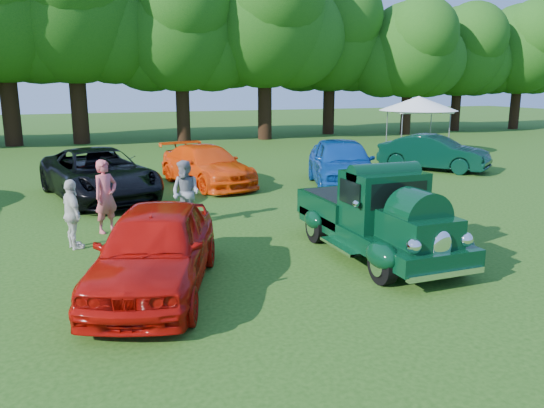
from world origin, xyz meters
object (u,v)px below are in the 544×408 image
object	(u,v)px
red_convertible	(155,249)
spectator_white	(72,214)
spectator_pink	(106,196)
canopy_tent	(418,104)
back_car_black	(99,174)
back_car_green	(434,153)
hero_pickup	(376,218)
back_car_blue	(342,163)
spectator_grey	(186,193)
back_car_orange	(207,166)

from	to	relation	value
red_convertible	spectator_white	bearing A→B (deg)	133.38
spectator_pink	canopy_tent	world-z (taller)	canopy_tent
spectator_pink	canopy_tent	xyz separation A→B (m)	(15.84, 9.59, 1.65)
back_car_black	canopy_tent	xyz separation A→B (m)	(15.78, 5.50, 1.75)
back_car_green	spectator_white	world-z (taller)	spectator_white
hero_pickup	spectator_pink	world-z (taller)	hero_pickup
back_car_blue	canopy_tent	distance (m)	10.31
red_convertible	back_car_black	bearing A→B (deg)	113.54
spectator_grey	spectator_white	xyz separation A→B (m)	(-2.72, -1.12, -0.06)
back_car_black	spectator_grey	size ratio (longest dim) A/B	3.40
hero_pickup	back_car_black	size ratio (longest dim) A/B	0.82
back_car_green	back_car_black	bearing A→B (deg)	147.43
back_car_green	back_car_blue	bearing A→B (deg)	163.62
spectator_pink	spectator_white	bearing A→B (deg)	-160.20
back_car_black	back_car_blue	bearing A→B (deg)	-20.19
back_car_black	canopy_tent	bearing A→B (deg)	6.40
red_convertible	canopy_tent	distance (m)	20.67
back_car_black	spectator_white	size ratio (longest dim) A/B	3.67
spectator_white	back_car_green	bearing A→B (deg)	-82.17
red_convertible	canopy_tent	size ratio (longest dim) A/B	0.92
spectator_grey	back_car_blue	bearing A→B (deg)	75.37
back_car_green	back_car_orange	bearing A→B (deg)	142.92
back_car_orange	canopy_tent	size ratio (longest dim) A/B	1.00
back_car_blue	spectator_pink	bearing A→B (deg)	-140.02
back_car_orange	back_car_blue	world-z (taller)	back_car_blue
hero_pickup	spectator_pink	size ratio (longest dim) A/B	2.60
back_car_orange	red_convertible	bearing A→B (deg)	-121.88
red_convertible	back_car_black	world-z (taller)	back_car_black
back_car_orange	canopy_tent	bearing A→B (deg)	7.66
back_car_black	spectator_grey	distance (m)	4.51
hero_pickup	canopy_tent	distance (m)	17.21
hero_pickup	red_convertible	distance (m)	4.67
back_car_orange	back_car_blue	xyz separation A→B (m)	(4.28, -2.06, 0.16)
red_convertible	back_car_blue	distance (m)	10.43
back_car_orange	back_car_green	xyz separation A→B (m)	(9.65, -0.08, 0.03)
back_car_blue	back_car_green	world-z (taller)	back_car_blue
red_convertible	back_car_green	bearing A→B (deg)	55.83
back_car_green	spectator_grey	distance (m)	12.53
back_car_black	back_car_green	world-z (taller)	back_car_black
back_car_green	spectator_grey	world-z (taller)	spectator_grey
red_convertible	back_car_blue	size ratio (longest dim) A/B	0.88
red_convertible	back_car_black	xyz separation A→B (m)	(-0.47, 8.27, 0.03)
spectator_pink	spectator_grey	distance (m)	1.94
back_car_blue	canopy_tent	world-z (taller)	canopy_tent
hero_pickup	back_car_green	world-z (taller)	hero_pickup
spectator_grey	canopy_tent	distance (m)	16.97
back_car_green	red_convertible	bearing A→B (deg)	178.97
canopy_tent	spectator_pink	bearing A→B (deg)	-148.80
red_convertible	spectator_pink	size ratio (longest dim) A/B	2.49
canopy_tent	back_car_green	bearing A→B (deg)	-118.02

